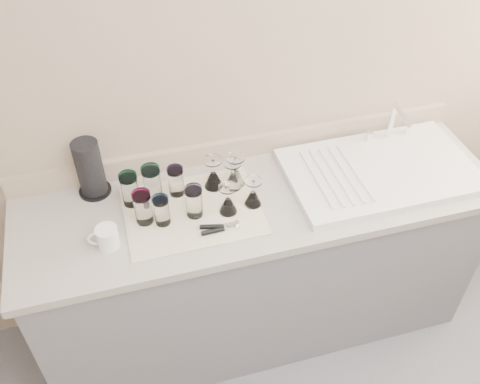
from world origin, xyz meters
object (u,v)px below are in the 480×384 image
object	(u,v)px
can_opener	(220,228)
tumbler_teal	(130,189)
tumbler_blue	(162,210)
tumbler_purple	(176,181)
sink_unit	(380,170)
paper_towel_roll	(90,169)
tumbler_magenta	(143,207)
tumbler_cyan	(152,183)
goblet_back_left	(213,177)
goblet_front_left	(228,203)
goblet_front_right	(253,196)
goblet_extra	(233,179)
tumbler_lavender	(194,201)
goblet_back_right	(235,175)

from	to	relation	value
can_opener	tumbler_teal	bearing A→B (deg)	141.51
tumbler_blue	tumbler_purple	bearing A→B (deg)	60.60
sink_unit	paper_towel_roll	world-z (taller)	paper_towel_roll
sink_unit	tumbler_magenta	world-z (taller)	sink_unit
tumbler_purple	tumbler_blue	bearing A→B (deg)	-119.40
tumbler_magenta	tumbler_cyan	bearing A→B (deg)	66.30
tumbler_cyan	tumbler_blue	distance (m)	0.16
goblet_back_left	goblet_front_left	distance (m)	0.17
sink_unit	tumbler_purple	size ratio (longest dim) A/B	6.09
goblet_front_right	goblet_extra	bearing A→B (deg)	113.38
tumbler_blue	tumbler_lavender	xyz separation A→B (m)	(0.13, 0.01, 0.01)
tumbler_cyan	tumbler_magenta	distance (m)	0.14
tumbler_purple	goblet_extra	bearing A→B (deg)	-6.41
tumbler_cyan	tumbler_blue	world-z (taller)	tumbler_cyan
tumbler_teal	goblet_back_left	xyz separation A→B (m)	(0.35, 0.01, -0.03)
tumbler_teal	tumbler_lavender	xyz separation A→B (m)	(0.24, -0.14, -0.00)
tumbler_cyan	tumbler_purple	bearing A→B (deg)	-2.13
goblet_back_left	goblet_extra	distance (m)	0.08
tumbler_blue	goblet_front_left	xyz separation A→B (m)	(0.27, -0.01, -0.02)
sink_unit	goblet_front_right	distance (m)	0.60
tumbler_magenta	tumbler_lavender	xyz separation A→B (m)	(0.20, -0.02, -0.00)
paper_towel_roll	goblet_front_left	bearing A→B (deg)	-28.31
tumbler_purple	paper_towel_roll	world-z (taller)	paper_towel_roll
sink_unit	can_opener	bearing A→B (deg)	-169.20
tumbler_lavender	can_opener	distance (m)	0.15
goblet_front_right	tumbler_teal	bearing A→B (deg)	163.50
tumbler_cyan	goblet_back_right	xyz separation A→B (m)	(0.35, -0.01, -0.03)
tumbler_teal	can_opener	size ratio (longest dim) A/B	0.97
tumbler_blue	goblet_front_right	size ratio (longest dim) A/B	1.02
tumbler_purple	tumbler_magenta	distance (m)	0.20
tumbler_lavender	can_opener	world-z (taller)	tumbler_lavender
goblet_front_left	tumbler_purple	bearing A→B (deg)	137.73
goblet_front_left	tumbler_blue	bearing A→B (deg)	177.82
tumbler_magenta	goblet_extra	world-z (taller)	tumbler_magenta
goblet_back_right	goblet_front_right	distance (m)	0.15
tumbler_lavender	goblet_front_left	xyz separation A→B (m)	(0.13, -0.02, -0.03)
goblet_back_left	tumbler_purple	bearing A→B (deg)	-179.76
tumbler_cyan	goblet_back_left	bearing A→B (deg)	-0.67
tumbler_purple	tumbler_lavender	world-z (taller)	tumbler_lavender
tumbler_magenta	goblet_front_left	world-z (taller)	tumbler_magenta
tumbler_purple	paper_towel_roll	size ratio (longest dim) A/B	0.52
tumbler_blue	goblet_front_left	size ratio (longest dim) A/B	0.98
tumbler_lavender	goblet_extra	world-z (taller)	tumbler_lavender
tumbler_blue	goblet_extra	distance (m)	0.35
tumbler_cyan	tumbler_purple	distance (m)	0.10
tumbler_magenta	goblet_front_right	world-z (taller)	tumbler_magenta
tumbler_purple	goblet_front_left	world-z (taller)	tumbler_purple
tumbler_purple	can_opener	world-z (taller)	tumbler_purple
goblet_front_left	can_opener	xyz separation A→B (m)	(-0.06, -0.09, -0.04)
goblet_front_right	can_opener	size ratio (longest dim) A/B	0.83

